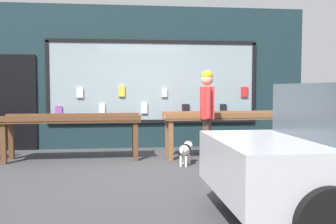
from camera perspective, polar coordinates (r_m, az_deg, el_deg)
The scene contains 6 objects.
ground_plane at distance 6.41m, azimuth -1.82°, elevation -8.64°, with size 40.00×40.00×0.00m, color #38383A.
shopfront_facade at distance 8.65m, azimuth -3.35°, elevation 5.17°, with size 7.32×0.29×3.23m.
display_table_left at distance 7.32m, azimuth -14.36°, elevation -1.69°, with size 2.58×0.71×0.87m.
display_table_right at distance 7.52m, azimuth 9.13°, elevation -1.32°, with size 2.58×0.68×0.90m.
person_browsing at distance 6.86m, azimuth 5.94°, elevation 0.52°, with size 0.27×0.66×1.69m.
small_dog at distance 6.68m, azimuth 2.70°, elevation -5.70°, with size 0.34×0.54×0.40m.
Camera 1 is at (-0.50, -6.24, 1.36)m, focal length 40.00 mm.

